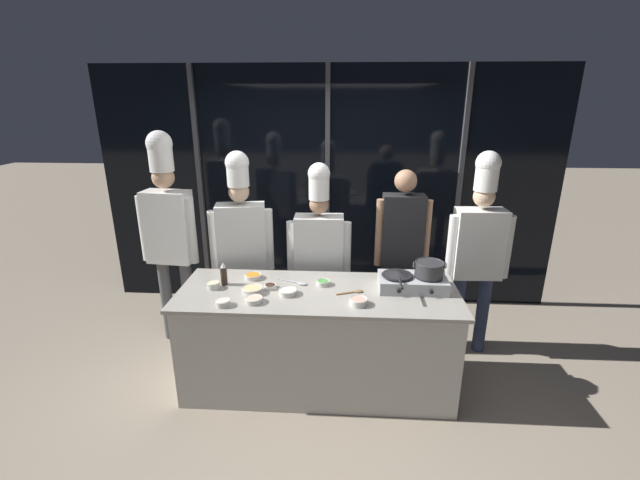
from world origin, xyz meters
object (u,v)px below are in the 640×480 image
object	(u,v)px
prep_bowl_chicken	(254,300)
prep_bowl_onion	(223,302)
prep_bowl_soy_glaze	(270,286)
stock_pot	(429,269)
portable_stove	(412,282)
prep_bowl_garlic	(288,292)
chef_sous	(242,238)
prep_bowl_scallions	(323,282)
squeeze_bottle_soy	(224,274)
chef_head	(169,224)
person_guest	(402,242)
serving_spoon_slotted	(299,283)
chef_pastry	(478,243)
prep_bowl_ginger	(252,290)
prep_bowl_noodles	(213,285)
prep_bowl_carrots	(253,276)
chef_line	(319,248)
frying_pan	(397,273)
serving_spoon_solid	(355,292)
prep_bowl_shrimp	(358,301)

from	to	relation	value
prep_bowl_chicken	prep_bowl_onion	bearing A→B (deg)	-163.03
prep_bowl_soy_glaze	stock_pot	bearing A→B (deg)	2.92
portable_stove	stock_pot	size ratio (longest dim) A/B	2.09
prep_bowl_garlic	chef_sous	distance (m)	0.91
prep_bowl_onion	prep_bowl_scallions	xyz separation A→B (m)	(0.73, 0.41, -0.00)
squeeze_bottle_soy	chef_head	size ratio (longest dim) A/B	0.09
prep_bowl_onion	person_guest	size ratio (longest dim) A/B	0.06
stock_pot	prep_bowl_garlic	world-z (taller)	stock_pot
prep_bowl_soy_glaze	prep_bowl_scallions	bearing A→B (deg)	12.62
serving_spoon_slotted	chef_pastry	xyz separation A→B (m)	(1.59, 0.48, 0.22)
prep_bowl_ginger	prep_bowl_noodles	bearing A→B (deg)	169.60
prep_bowl_carrots	chef_line	distance (m)	0.69
prep_bowl_noodles	chef_pastry	bearing A→B (deg)	15.04
frying_pan	prep_bowl_carrots	xyz separation A→B (m)	(-1.21, 0.13, -0.11)
prep_bowl_onion	chef_head	distance (m)	1.25
serving_spoon_solid	chef_pastry	distance (m)	1.30
frying_pan	prep_bowl_shrimp	size ratio (longest dim) A/B	3.18
serving_spoon_solid	frying_pan	bearing A→B (deg)	15.37
stock_pot	chef_pastry	xyz separation A→B (m)	(0.53, 0.52, 0.05)
prep_bowl_scallions	prep_bowl_ginger	size ratio (longest dim) A/B	0.68
portable_stove	chef_pastry	size ratio (longest dim) A/B	0.28
stock_pot	person_guest	xyz separation A→B (m)	(-0.15, 0.58, 0.02)
chef_head	prep_bowl_onion	bearing A→B (deg)	134.42
prep_bowl_chicken	chef_pastry	world-z (taller)	chef_pastry
prep_bowl_chicken	prep_bowl_garlic	bearing A→B (deg)	32.33
person_guest	chef_pastry	bearing A→B (deg)	174.40
stock_pot	chef_head	distance (m)	2.41
prep_bowl_garlic	chef_pastry	world-z (taller)	chef_pastry
prep_bowl_onion	prep_bowl_ginger	bearing A→B (deg)	52.60
prep_bowl_noodles	person_guest	distance (m)	1.74
prep_bowl_carrots	prep_bowl_shrimp	xyz separation A→B (m)	(0.89, -0.43, 0.01)
prep_bowl_noodles	prep_bowl_chicken	size ratio (longest dim) A/B	0.75
prep_bowl_noodles	chef_sous	xyz separation A→B (m)	(0.09, 0.65, 0.19)
portable_stove	chef_sous	size ratio (longest dim) A/B	0.28
serving_spoon_solid	chef_sous	bearing A→B (deg)	148.36
prep_bowl_chicken	prep_bowl_ginger	world-z (taller)	prep_bowl_ginger
chef_line	frying_pan	bearing A→B (deg)	139.38
prep_bowl_chicken	chef_line	bearing A→B (deg)	62.70
portable_stove	prep_bowl_scallions	distance (m)	0.73
prep_bowl_ginger	person_guest	xyz separation A→B (m)	(1.26, 0.74, 0.17)
prep_bowl_noodles	prep_bowl_garlic	size ratio (longest dim) A/B	0.71
prep_bowl_noodles	serving_spoon_slotted	xyz separation A→B (m)	(0.68, 0.13, -0.02)
prep_bowl_garlic	prep_bowl_ginger	xyz separation A→B (m)	(-0.29, 0.01, 0.00)
person_guest	chef_pastry	world-z (taller)	chef_pastry
portable_stove	serving_spoon_slotted	bearing A→B (deg)	177.48
prep_bowl_chicken	prep_bowl_garlic	distance (m)	0.28
prep_bowl_chicken	chef_line	xyz separation A→B (m)	(0.44, 0.86, 0.11)
prep_bowl_shrimp	prep_bowl_chicken	distance (m)	0.79
serving_spoon_slotted	prep_bowl_soy_glaze	bearing A→B (deg)	-154.22
prep_bowl_carrots	prep_bowl_noodles	distance (m)	0.36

